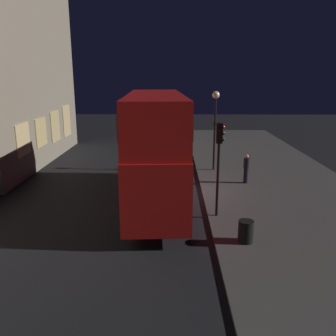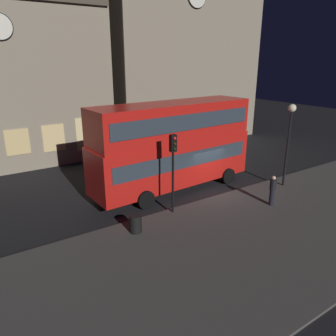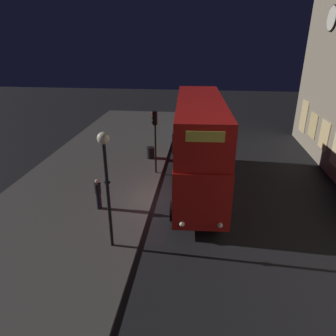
{
  "view_description": "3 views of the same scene",
  "coord_description": "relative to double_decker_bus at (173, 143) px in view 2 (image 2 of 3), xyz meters",
  "views": [
    {
      "loc": [
        -18.68,
        0.81,
        6.23
      ],
      "look_at": [
        -1.83,
        1.06,
        1.81
      ],
      "focal_mm": 37.86,
      "sensor_mm": 36.0,
      "label": 1
    },
    {
      "loc": [
        -12.5,
        -13.97,
        7.8
      ],
      "look_at": [
        -3.14,
        0.21,
        2.07
      ],
      "focal_mm": 34.71,
      "sensor_mm": 36.0,
      "label": 2
    },
    {
      "loc": [
        15.04,
        1.77,
        8.53
      ],
      "look_at": [
        -2.0,
        -0.14,
        1.23
      ],
      "focal_mm": 32.92,
      "sensor_mm": 36.0,
      "label": 3
    }
  ],
  "objects": [
    {
      "name": "pedestrian",
      "position": [
        3.09,
        -5.11,
        -2.03
      ],
      "size": [
        0.34,
        0.34,
        1.71
      ],
      "rotation": [
        0.0,
        0.0,
        2.56
      ],
      "color": "black",
      "rests_on": "sidewalk_slab"
    },
    {
      "name": "traffic_light_near_kerb",
      "position": [
        -1.93,
        -2.84,
        0.08
      ],
      "size": [
        0.33,
        0.37,
        4.16
      ],
      "rotation": [
        0.0,
        0.0,
        -0.03
      ],
      "color": "black",
      "rests_on": "sidewalk_slab"
    },
    {
      "name": "building_plain_facade",
      "position": [
        8.55,
        12.11,
        5.64
      ],
      "size": [
        14.99,
        8.02,
        17.33
      ],
      "color": "gray",
      "rests_on": "ground"
    },
    {
      "name": "building_with_clock",
      "position": [
        -6.07,
        12.26,
        4.29
      ],
      "size": [
        12.45,
        7.44,
        14.62
      ],
      "color": "gray",
      "rests_on": "ground"
    },
    {
      "name": "ground_plane",
      "position": [
        1.82,
        -1.67,
        -3.03
      ],
      "size": [
        80.0,
        80.0,
        0.0
      ],
      "primitive_type": "plane",
      "color": "black"
    },
    {
      "name": "street_lamp",
      "position": [
        6.1,
        -3.56,
        0.81
      ],
      "size": [
        0.48,
        0.48,
        5.15
      ],
      "color": "black",
      "rests_on": "sidewalk_slab"
    },
    {
      "name": "sidewalk_slab",
      "position": [
        1.82,
        -6.92,
        -2.97
      ],
      "size": [
        44.0,
        8.97,
        0.12
      ],
      "primitive_type": "cube",
      "color": "#423F3D",
      "rests_on": "ground"
    },
    {
      "name": "litter_bin",
      "position": [
        -4.54,
        -3.61,
        -2.48
      ],
      "size": [
        0.58,
        0.58,
        0.85
      ],
      "primitive_type": "cylinder",
      "color": "black",
      "rests_on": "sidewalk_slab"
    },
    {
      "name": "double_decker_bus",
      "position": [
        0.0,
        0.0,
        0.0
      ],
      "size": [
        10.61,
        3.31,
        5.4
      ],
      "rotation": [
        0.0,
        0.0,
        0.05
      ],
      "color": "red",
      "rests_on": "ground"
    }
  ]
}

